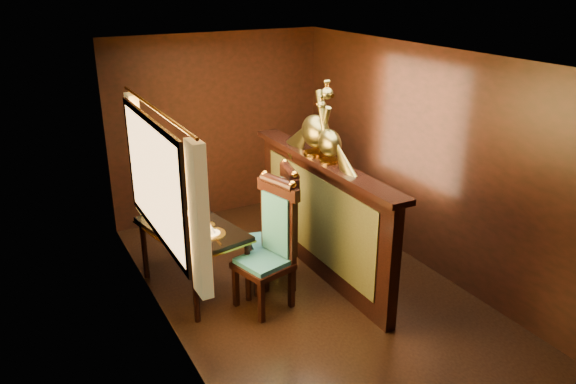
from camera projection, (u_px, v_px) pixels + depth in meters
name	position (u px, v px, depth m)	size (l,w,h in m)	color
ground	(309.00, 291.00, 6.05)	(5.00, 5.00, 0.00)	black
room_shell	(303.00, 152.00, 5.45)	(3.04, 5.04, 2.52)	black
partition	(321.00, 215.00, 6.18)	(0.26, 2.70, 1.36)	black
dining_table	(192.00, 233.00, 5.87)	(0.98, 1.37, 0.94)	black
chair_left	(272.00, 239.00, 5.61)	(0.61, 0.63, 1.38)	black
chair_right	(282.00, 224.00, 5.97)	(0.60, 0.62, 1.37)	black
peacock_left	(330.00, 131.00, 5.72)	(0.21, 0.57, 0.68)	#16442C
peacock_right	(316.00, 117.00, 5.92)	(0.27, 0.71, 0.85)	#16442C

